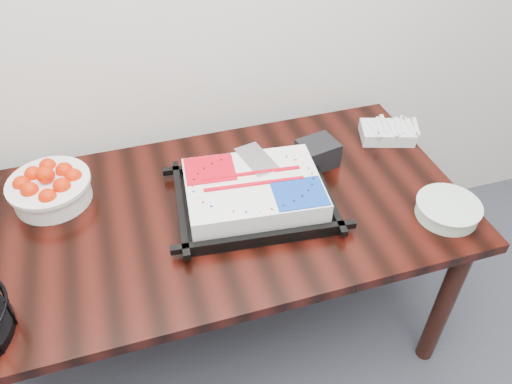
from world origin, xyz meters
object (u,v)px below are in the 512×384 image
object	(u,v)px
plate_stack	(448,210)
table	(210,227)
napkin_box	(318,153)
cake_tray	(253,193)
tangerine_bowl	(48,183)

from	to	relation	value
plate_stack	table	bearing A→B (deg)	160.88
plate_stack	napkin_box	size ratio (longest dim) A/B	1.58
cake_tray	plate_stack	distance (m)	0.67
cake_tray	napkin_box	size ratio (longest dim) A/B	4.10
table	plate_stack	bearing A→B (deg)	-19.12
cake_tray	table	bearing A→B (deg)	174.47
cake_tray	plate_stack	size ratio (longest dim) A/B	2.59
napkin_box	plate_stack	bearing A→B (deg)	-51.63
tangerine_bowl	napkin_box	size ratio (longest dim) A/B	2.06
tangerine_bowl	plate_stack	world-z (taller)	tangerine_bowl
table	plate_stack	world-z (taller)	plate_stack
napkin_box	cake_tray	bearing A→B (deg)	-154.18
cake_tray	tangerine_bowl	size ratio (longest dim) A/B	1.99
table	napkin_box	distance (m)	0.50
cake_tray	plate_stack	bearing A→B (deg)	-22.39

